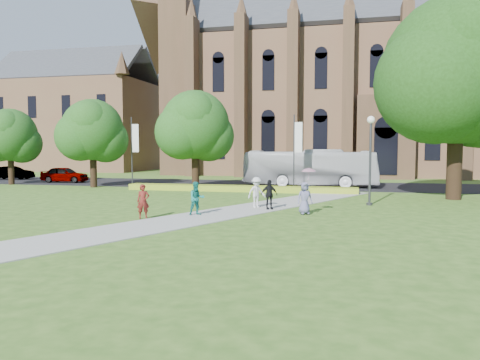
% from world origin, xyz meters
% --- Properties ---
extents(ground, '(160.00, 160.00, 0.00)m').
position_xyz_m(ground, '(0.00, 0.00, 0.00)').
color(ground, '#335A1B').
rests_on(ground, ground).
extents(road, '(160.00, 10.00, 0.02)m').
position_xyz_m(road, '(0.00, 20.00, 0.01)').
color(road, black).
rests_on(road, ground).
extents(footpath, '(15.58, 28.54, 0.04)m').
position_xyz_m(footpath, '(0.00, 1.00, 0.02)').
color(footpath, '#B2B2A8').
rests_on(footpath, ground).
extents(flower_hedge, '(18.00, 1.40, 0.45)m').
position_xyz_m(flower_hedge, '(-2.00, 13.20, 0.23)').
color(flower_hedge, '#CAD22A').
rests_on(flower_hedge, ground).
extents(cathedral, '(52.60, 18.25, 28.00)m').
position_xyz_m(cathedral, '(10.00, 39.73, 12.98)').
color(cathedral, brown).
rests_on(cathedral, ground).
extents(building_west, '(22.00, 14.00, 18.30)m').
position_xyz_m(building_west, '(-34.00, 42.00, 9.21)').
color(building_west, brown).
rests_on(building_west, ground).
extents(streetlamp, '(0.44, 0.44, 5.24)m').
position_xyz_m(streetlamp, '(7.50, 6.50, 3.30)').
color(streetlamp, '#38383D').
rests_on(streetlamp, ground).
extents(large_tree, '(9.60, 9.60, 13.20)m').
position_xyz_m(large_tree, '(13.00, 11.00, 8.37)').
color(large_tree, '#332114').
rests_on(large_tree, ground).
extents(street_tree_0, '(5.20, 5.20, 7.50)m').
position_xyz_m(street_tree_0, '(-15.00, 14.00, 4.87)').
color(street_tree_0, '#332114').
rests_on(street_tree_0, ground).
extents(street_tree_1, '(5.60, 5.60, 8.05)m').
position_xyz_m(street_tree_1, '(-6.00, 14.50, 5.22)').
color(street_tree_1, '#332114').
rests_on(street_tree_1, ground).
extents(street_tree_2, '(4.80, 4.80, 6.95)m').
position_xyz_m(street_tree_2, '(-24.00, 15.00, 4.53)').
color(street_tree_2, '#332114').
rests_on(street_tree_2, ground).
extents(banner_pole_0, '(0.70, 0.10, 6.00)m').
position_xyz_m(banner_pole_0, '(2.11, 15.20, 3.39)').
color(banner_pole_0, '#38383D').
rests_on(banner_pole_0, ground).
extents(banner_pole_1, '(0.70, 0.10, 6.00)m').
position_xyz_m(banner_pole_1, '(-11.89, 15.20, 3.39)').
color(banner_pole_1, '#38383D').
rests_on(banner_pole_1, ground).
extents(tour_coach, '(11.65, 3.06, 3.22)m').
position_xyz_m(tour_coach, '(3.00, 18.91, 1.63)').
color(tour_coach, white).
rests_on(tour_coach, road).
extents(car_0, '(4.60, 2.16, 1.52)m').
position_xyz_m(car_0, '(-20.65, 18.25, 0.78)').
color(car_0, gray).
rests_on(car_0, road).
extents(car_1, '(4.44, 2.27, 1.39)m').
position_xyz_m(car_1, '(-28.49, 20.67, 0.72)').
color(car_1, gray).
rests_on(car_1, road).
extents(pedestrian_0, '(0.71, 0.63, 1.62)m').
position_xyz_m(pedestrian_0, '(-3.20, -1.51, 0.85)').
color(pedestrian_0, maroon).
rests_on(pedestrian_0, footpath).
extents(pedestrian_1, '(1.02, 0.97, 1.66)m').
position_xyz_m(pedestrian_1, '(-1.07, 0.12, 0.87)').
color(pedestrian_1, '#167066').
rests_on(pedestrian_1, footpath).
extents(pedestrian_2, '(1.25, 1.20, 1.71)m').
position_xyz_m(pedestrian_2, '(1.28, 3.61, 0.89)').
color(pedestrian_2, silver).
rests_on(pedestrian_2, footpath).
extents(pedestrian_3, '(1.02, 0.76, 1.60)m').
position_xyz_m(pedestrian_3, '(2.07, 3.11, 0.84)').
color(pedestrian_3, black).
rests_on(pedestrian_3, footpath).
extents(pedestrian_4, '(0.93, 0.81, 1.61)m').
position_xyz_m(pedestrian_4, '(4.14, 1.77, 0.84)').
color(pedestrian_4, slate).
rests_on(pedestrian_4, footpath).
extents(parasol, '(0.91, 0.91, 0.62)m').
position_xyz_m(parasol, '(4.32, 1.87, 1.96)').
color(parasol, '#ECA7BA').
rests_on(parasol, pedestrian_4).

